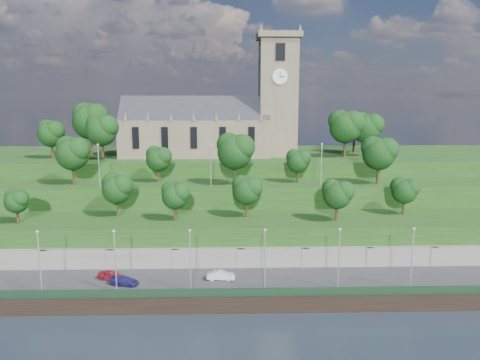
{
  "coord_description": "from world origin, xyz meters",
  "views": [
    {
      "loc": [
        3.11,
        -57.27,
        28.16
      ],
      "look_at": [
        5.36,
        30.0,
        12.32
      ],
      "focal_mm": 35.0,
      "sensor_mm": 36.0,
      "label": 1
    }
  ],
  "objects_px": {
    "church": "(217,121)",
    "car_left": "(111,275)",
    "car_right": "(124,281)",
    "car_middle": "(221,275)"
  },
  "relations": [
    {
      "from": "car_middle",
      "to": "car_right",
      "type": "distance_m",
      "value": 13.55
    },
    {
      "from": "church",
      "to": "car_right",
      "type": "bearing_deg",
      "value": -106.58
    },
    {
      "from": "church",
      "to": "car_left",
      "type": "relative_size",
      "value": 9.86
    },
    {
      "from": "church",
      "to": "car_right",
      "type": "height_order",
      "value": "church"
    },
    {
      "from": "car_middle",
      "to": "car_right",
      "type": "bearing_deg",
      "value": 100.14
    },
    {
      "from": "church",
      "to": "car_right",
      "type": "distance_m",
      "value": 47.33
    },
    {
      "from": "church",
      "to": "car_middle",
      "type": "bearing_deg",
      "value": -88.26
    },
    {
      "from": "church",
      "to": "car_left",
      "type": "distance_m",
      "value": 46.24
    },
    {
      "from": "car_left",
      "to": "church",
      "type": "bearing_deg",
      "value": 0.91
    },
    {
      "from": "car_right",
      "to": "church",
      "type": "bearing_deg",
      "value": -2.72
    }
  ]
}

